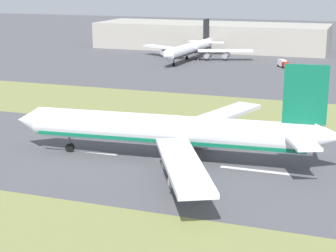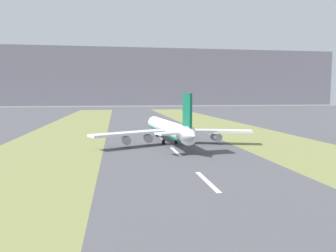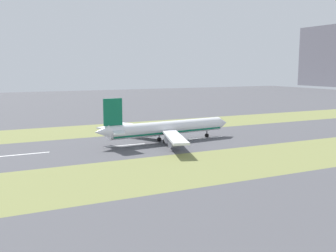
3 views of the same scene
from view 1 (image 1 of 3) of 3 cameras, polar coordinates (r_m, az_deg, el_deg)
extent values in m
plane|color=#4C4C51|center=(112.42, -0.31, -3.49)|extent=(800.00, 800.00, 0.00)
cube|color=olive|center=(153.90, 5.45, 1.47)|extent=(40.00, 600.00, 0.01)
cube|color=silver|center=(107.50, 10.02, -4.59)|extent=(1.20, 18.00, 0.01)
cube|color=silver|center=(120.22, -9.10, -2.46)|extent=(1.20, 18.00, 0.01)
cylinder|color=white|center=(110.95, 0.00, -0.40)|extent=(10.86, 56.31, 6.00)
cone|color=white|center=(122.08, -13.98, 0.57)|extent=(6.29, 5.49, 5.88)
cone|color=white|center=(107.39, 16.21, -1.07)|extent=(5.60, 6.42, 5.10)
cube|color=#0F6647|center=(111.39, 0.00, -1.22)|extent=(10.36, 54.05, 0.70)
cube|color=white|center=(93.29, 1.56, -3.95)|extent=(28.56, 18.51, 0.90)
cube|color=white|center=(126.30, 5.20, 1.00)|extent=(29.49, 14.22, 0.90)
cylinder|color=#93939E|center=(102.61, 0.88, -3.63)|extent=(3.61, 5.06, 3.20)
cylinder|color=#93939E|center=(93.59, 1.64, -5.48)|extent=(3.61, 5.06, 3.20)
cylinder|color=#93939E|center=(119.40, 2.96, -0.98)|extent=(3.61, 5.06, 3.20)
cylinder|color=#93939E|center=(127.33, 5.33, -0.03)|extent=(3.61, 5.06, 3.20)
cube|color=#0F6647|center=(105.57, 13.80, 3.13)|extent=(1.49, 8.04, 11.00)
cube|color=white|center=(101.99, 13.47, -1.60)|extent=(10.92, 7.96, 0.60)
cube|color=white|center=(112.60, 13.63, -0.07)|extent=(10.73, 6.54, 0.60)
cylinder|color=#59595E|center=(118.96, -9.96, -1.43)|extent=(0.50, 0.50, 3.20)
cylinder|color=black|center=(119.41, -9.93, -2.17)|extent=(1.05, 1.87, 1.80)
cylinder|color=#59595E|center=(108.86, 1.18, -2.73)|extent=(0.50, 0.50, 3.20)
cylinder|color=black|center=(109.36, 1.18, -3.53)|extent=(1.05, 1.87, 1.80)
cylinder|color=#59595E|center=(113.70, 1.80, -1.97)|extent=(0.50, 0.50, 3.20)
cylinder|color=black|center=(114.17, 1.79, -2.74)|extent=(1.05, 1.87, 1.80)
cube|color=#A39E93|center=(292.91, 4.40, 9.10)|extent=(36.00, 117.72, 13.00)
cylinder|color=white|center=(249.42, 2.19, 7.84)|extent=(46.78, 8.00, 4.99)
cone|color=white|center=(226.17, -0.17, 7.13)|extent=(4.46, 5.15, 4.89)
cone|color=white|center=(273.36, 4.18, 8.56)|extent=(5.25, 4.55, 4.24)
cube|color=black|center=(249.59, 2.18, 7.53)|extent=(44.90, 7.63, 0.58)
cube|color=white|center=(250.32, 5.82, 7.63)|extent=(12.30, 24.46, 0.75)
cube|color=white|center=(260.55, -0.34, 7.98)|extent=(14.95, 23.88, 0.75)
cylinder|color=#93939E|center=(250.28, 4.07, 7.19)|extent=(4.15, 2.91, 2.66)
cylinder|color=#93939E|center=(250.67, 5.92, 7.17)|extent=(4.15, 2.91, 2.66)
cylinder|color=#93939E|center=(255.60, 0.88, 7.39)|extent=(4.15, 2.91, 2.66)
cylinder|color=#93939E|center=(261.18, -0.40, 7.55)|extent=(4.15, 2.91, 2.66)
cube|color=black|center=(268.84, 3.90, 9.83)|extent=(6.68, 1.09, 9.14)
cube|color=white|center=(267.96, 4.81, 8.46)|extent=(5.60, 8.96, 0.50)
cube|color=white|center=(271.01, 2.96, 8.56)|extent=(6.47, 9.08, 0.50)
cylinder|color=#59595E|center=(233.57, 0.59, 6.61)|extent=(0.42, 0.42, 2.66)
cylinder|color=black|center=(233.76, 0.59, 6.29)|extent=(1.54, 0.84, 1.50)
cylinder|color=#59595E|center=(251.35, 2.85, 7.18)|extent=(0.42, 0.42, 2.66)
cylinder|color=black|center=(251.53, 2.85, 6.88)|extent=(1.54, 0.84, 1.50)
cylinder|color=#59595E|center=(252.89, 1.93, 7.23)|extent=(0.42, 0.42, 2.66)
cylinder|color=black|center=(253.07, 1.92, 6.94)|extent=(1.54, 0.84, 1.50)
cube|color=#B2231E|center=(232.71, 11.83, 6.13)|extent=(2.89, 2.95, 2.00)
cube|color=silver|center=(235.33, 11.51, 6.31)|extent=(4.54, 4.08, 2.60)
cylinder|color=black|center=(233.35, 12.06, 5.89)|extent=(1.02, 0.85, 1.00)
cylinder|color=black|center=(232.38, 11.57, 5.88)|extent=(1.02, 0.85, 1.00)
cylinder|color=black|center=(237.06, 11.61, 6.05)|extent=(1.02, 0.85, 1.00)
cylinder|color=black|center=(236.11, 11.12, 6.04)|extent=(1.02, 0.85, 1.00)
camera|label=2|loc=(124.80, 68.50, -1.81)|focal=35.00mm
camera|label=3|loc=(257.79, 29.01, 12.40)|focal=42.00mm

